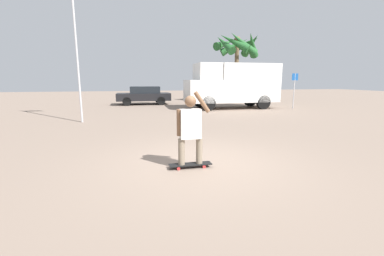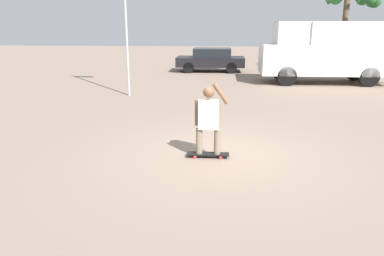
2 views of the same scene
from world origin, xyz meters
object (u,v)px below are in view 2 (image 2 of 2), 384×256
(camper_van, at_px, (327,50))
(parked_car_black, at_px, (211,59))
(person_skateboarder, at_px, (208,117))
(skateboard, at_px, (208,154))

(camper_van, distance_m, parked_car_black, 7.03)
(person_skateboarder, bearing_deg, parked_car_black, 91.21)
(person_skateboarder, distance_m, camper_van, 12.19)
(camper_van, xyz_separation_m, parked_car_black, (-5.66, 4.09, -0.87))
(skateboard, relative_size, parked_car_black, 0.23)
(parked_car_black, bearing_deg, person_skateboarder, -88.79)
(skateboard, distance_m, camper_van, 12.27)
(person_skateboarder, relative_size, camper_van, 0.26)
(person_skateboarder, height_order, camper_van, camper_van)
(person_skateboarder, height_order, parked_car_black, person_skateboarder)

